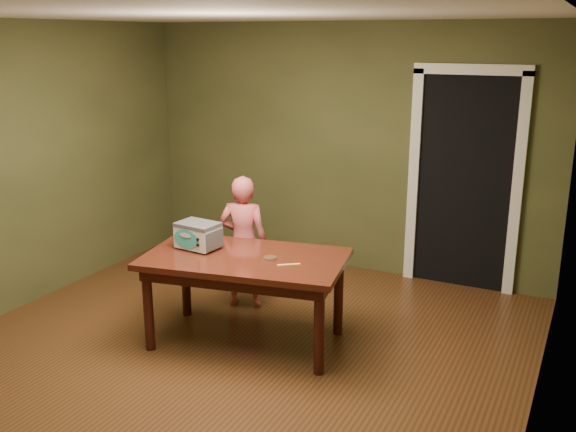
% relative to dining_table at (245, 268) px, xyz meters
% --- Properties ---
extents(floor, '(5.00, 5.00, 0.00)m').
position_rel_dining_table_xyz_m(floor, '(-0.01, -0.42, -0.65)').
color(floor, '#5A3419').
rests_on(floor, ground).
extents(room_shell, '(4.52, 5.02, 2.61)m').
position_rel_dining_table_xyz_m(room_shell, '(-0.01, -0.42, 1.06)').
color(room_shell, brown).
rests_on(room_shell, ground).
extents(doorway, '(1.10, 0.66, 2.25)m').
position_rel_dining_table_xyz_m(doorway, '(1.29, 2.36, 0.41)').
color(doorway, black).
rests_on(doorway, ground).
extents(dining_table, '(1.73, 1.17, 0.75)m').
position_rel_dining_table_xyz_m(dining_table, '(0.00, 0.00, 0.00)').
color(dining_table, '#3E1B0E').
rests_on(dining_table, floor).
extents(toy_oven, '(0.38, 0.28, 0.22)m').
position_rel_dining_table_xyz_m(toy_oven, '(-0.44, -0.01, 0.22)').
color(toy_oven, '#4C4F54').
rests_on(toy_oven, dining_table).
extents(baking_pan, '(0.10, 0.10, 0.02)m').
position_rel_dining_table_xyz_m(baking_pan, '(0.22, 0.01, 0.11)').
color(baking_pan, silver).
rests_on(baking_pan, dining_table).
extents(spatula, '(0.16, 0.13, 0.01)m').
position_rel_dining_table_xyz_m(spatula, '(0.41, -0.04, 0.10)').
color(spatula, '#F8C76C').
rests_on(spatula, dining_table).
extents(child, '(0.52, 0.41, 1.25)m').
position_rel_dining_table_xyz_m(child, '(-0.39, 0.64, -0.03)').
color(child, '#CE5559').
rests_on(child, floor).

